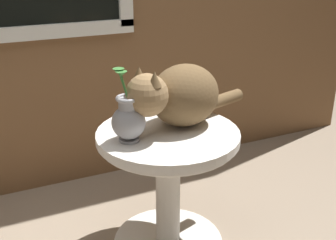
% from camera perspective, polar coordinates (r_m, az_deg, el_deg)
% --- Properties ---
extents(wicker_side_table, '(0.59, 0.59, 0.56)m').
position_cam_1_polar(wicker_side_table, '(1.81, 0.00, -6.98)').
color(wicker_side_table, silver).
rests_on(wicker_side_table, ground_plane).
extents(cat, '(0.62, 0.33, 0.28)m').
position_cam_1_polar(cat, '(1.73, 1.50, 3.34)').
color(cat, brown).
rests_on(cat, wicker_side_table).
extents(pewter_vase_with_ivy, '(0.13, 0.13, 0.28)m').
position_cam_1_polar(pewter_vase_with_ivy, '(1.62, -5.34, 0.16)').
color(pewter_vase_with_ivy, '#99999E').
rests_on(pewter_vase_with_ivy, wicker_side_table).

